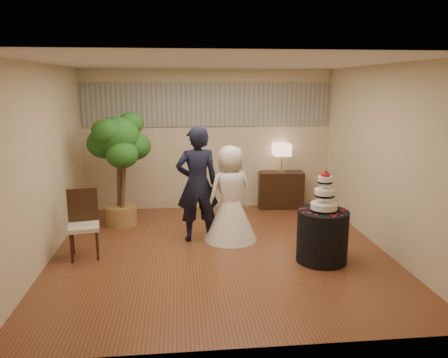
{
  "coord_description": "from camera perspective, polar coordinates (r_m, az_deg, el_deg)",
  "views": [
    {
      "loc": [
        -0.59,
        -6.24,
        2.52
      ],
      "look_at": [
        0.1,
        0.4,
        1.05
      ],
      "focal_mm": 35.0,
      "sensor_mm": 36.0,
      "label": 1
    }
  ],
  "objects": [
    {
      "name": "groom",
      "position": [
        7.0,
        -3.51,
        -0.69
      ],
      "size": [
        0.73,
        0.52,
        1.87
      ],
      "primitive_type": "imported",
      "rotation": [
        0.0,
        0.0,
        3.25
      ],
      "color": "black",
      "rests_on": "floor"
    },
    {
      "name": "floor",
      "position": [
        6.76,
        -0.5,
        -9.48
      ],
      "size": [
        5.0,
        5.0,
        0.0
      ],
      "primitive_type": "cube",
      "color": "brown",
      "rests_on": "ground"
    },
    {
      "name": "wall_right",
      "position": [
        7.06,
        20.15,
        2.52
      ],
      "size": [
        0.06,
        5.0,
        2.8
      ],
      "primitive_type": "cube",
      "color": "beige",
      "rests_on": "ground"
    },
    {
      "name": "side_chair",
      "position": [
        6.72,
        -17.88,
        -5.72
      ],
      "size": [
        0.53,
        0.55,
        1.0
      ],
      "primitive_type": null,
      "rotation": [
        0.0,
        0.0,
        0.17
      ],
      "color": "black",
      "rests_on": "floor"
    },
    {
      "name": "table_lamp",
      "position": [
        8.91,
        7.54,
        2.76
      ],
      "size": [
        0.33,
        0.33,
        0.58
      ],
      "primitive_type": null,
      "color": "beige",
      "rests_on": "console"
    },
    {
      "name": "wall_back",
      "position": [
        8.84,
        -2.06,
        5.12
      ],
      "size": [
        5.0,
        0.06,
        2.8
      ],
      "primitive_type": "cube",
      "color": "beige",
      "rests_on": "ground"
    },
    {
      "name": "ficus_tree",
      "position": [
        7.95,
        -13.56,
        1.27
      ],
      "size": [
        1.12,
        1.12,
        2.06
      ],
      "primitive_type": null,
      "rotation": [
        0.0,
        0.0,
        1.72
      ],
      "color": "#25601E",
      "rests_on": "floor"
    },
    {
      "name": "wall_front",
      "position": [
        3.95,
        2.92,
        -4.07
      ],
      "size": [
        5.0,
        0.06,
        2.8
      ],
      "primitive_type": "cube",
      "color": "beige",
      "rests_on": "ground"
    },
    {
      "name": "wedding_cake",
      "position": [
        6.27,
        13.0,
        -1.52
      ],
      "size": [
        0.38,
        0.38,
        0.58
      ],
      "primitive_type": null,
      "color": "white",
      "rests_on": "cake_table"
    },
    {
      "name": "mural_border",
      "position": [
        8.75,
        -2.09,
        9.65
      ],
      "size": [
        4.9,
        0.02,
        0.85
      ],
      "primitive_type": "cube",
      "color": "gray",
      "rests_on": "wall_back"
    },
    {
      "name": "console",
      "position": [
        9.05,
        7.42,
        -1.4
      ],
      "size": [
        0.94,
        0.48,
        0.75
      ],
      "primitive_type": "cube",
      "rotation": [
        0.0,
        0.0,
        -0.09
      ],
      "color": "black",
      "rests_on": "floor"
    },
    {
      "name": "wall_left",
      "position": [
        6.62,
        -22.6,
        1.72
      ],
      "size": [
        0.06,
        5.0,
        2.8
      ],
      "primitive_type": "cube",
      "color": "beige",
      "rests_on": "ground"
    },
    {
      "name": "ceiling",
      "position": [
        6.28,
        -0.55,
        14.97
      ],
      "size": [
        5.0,
        5.0,
        0.0
      ],
      "primitive_type": "cube",
      "color": "white",
      "rests_on": "wall_back"
    },
    {
      "name": "cake_table",
      "position": [
        6.46,
        12.71,
        -7.29
      ],
      "size": [
        0.95,
        0.95,
        0.75
      ],
      "primitive_type": "cylinder",
      "rotation": [
        0.0,
        0.0,
        -0.41
      ],
      "color": "black",
      "rests_on": "floor"
    },
    {
      "name": "bride",
      "position": [
        7.05,
        0.85,
        -1.88
      ],
      "size": [
        1.11,
        1.11,
        1.56
      ],
      "primitive_type": "imported",
      "rotation": [
        0.0,
        0.0,
        3.47
      ],
      "color": "white",
      "rests_on": "floor"
    }
  ]
}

